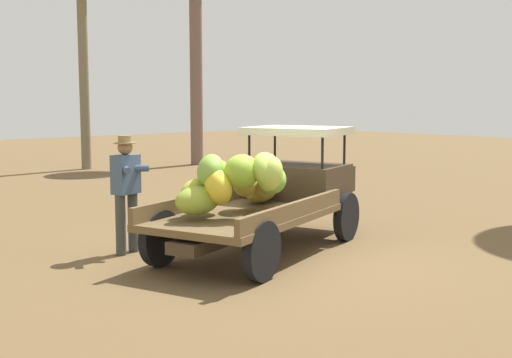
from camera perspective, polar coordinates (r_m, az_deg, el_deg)
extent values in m
plane|color=brown|center=(9.86, 2.29, -6.50)|extent=(60.00, 60.00, 0.00)
cube|color=#3D2F20|center=(9.87, 0.29, -3.87)|extent=(3.93, 1.72, 0.16)
cylinder|color=black|center=(11.51, 0.37, -2.56)|extent=(0.78, 0.39, 0.78)
cylinder|color=black|center=(10.83, 7.78, -3.24)|extent=(0.78, 0.39, 0.78)
cylinder|color=black|center=(9.21, -8.24, -5.04)|extent=(0.78, 0.39, 0.78)
cylinder|color=black|center=(8.35, 0.51, -6.23)|extent=(0.78, 0.39, 0.78)
cube|color=brown|center=(9.45, -1.05, -3.24)|extent=(3.40, 2.60, 0.10)
cube|color=brown|center=(9.86, -5.06, -1.91)|extent=(2.86, 1.05, 0.22)
cube|color=brown|center=(9.05, 3.30, -2.69)|extent=(2.86, 1.05, 0.22)
cube|color=#3D2F20|center=(10.88, 3.53, -0.18)|extent=(1.53, 1.80, 0.55)
cube|color=#3D2F20|center=(11.70, 5.48, 0.03)|extent=(1.01, 1.23, 0.44)
cylinder|color=black|center=(11.51, 1.63, 2.98)|extent=(0.04, 0.04, 0.55)
cylinder|color=black|center=(10.97, 7.60, 2.72)|extent=(0.04, 0.04, 0.55)
cylinder|color=black|center=(10.75, -0.58, 2.69)|extent=(0.04, 0.04, 0.55)
cylinder|color=black|center=(10.16, 5.73, 2.41)|extent=(0.04, 0.04, 0.55)
cube|color=beige|center=(10.81, 3.56, 4.17)|extent=(1.65, 1.83, 0.12)
ellipsoid|color=gold|center=(10.25, 0.36, -0.84)|extent=(0.71, 0.61, 0.45)
ellipsoid|color=#8CB330|center=(8.93, -1.22, 0.65)|extent=(0.78, 0.80, 0.61)
ellipsoid|color=gold|center=(9.57, -0.97, -0.37)|extent=(0.70, 0.74, 0.42)
ellipsoid|color=#83B040|center=(9.01, -3.95, 0.75)|extent=(0.78, 0.81, 0.53)
ellipsoid|color=#98AD38|center=(8.86, -5.04, -1.85)|extent=(0.69, 0.55, 0.52)
ellipsoid|color=gold|center=(9.17, -4.74, -1.16)|extent=(0.65, 0.43, 0.47)
ellipsoid|color=#AFC94C|center=(8.93, 1.22, 0.47)|extent=(0.63, 0.65, 0.53)
ellipsoid|color=#97BB36|center=(9.40, -3.41, 0.38)|extent=(0.71, 0.66, 0.57)
ellipsoid|color=tan|center=(9.78, 0.74, -0.12)|extent=(0.51, 0.67, 0.65)
ellipsoid|color=#A7C645|center=(9.00, 1.02, 0.74)|extent=(0.83, 0.78, 0.61)
ellipsoid|color=#82C33D|center=(9.44, 1.44, -0.06)|extent=(0.70, 0.71, 0.47)
ellipsoid|color=yellow|center=(8.86, -3.26, -0.66)|extent=(0.71, 0.72, 0.58)
cylinder|color=#414341|center=(10.12, -10.52, -3.67)|extent=(0.15, 0.15, 0.90)
cylinder|color=#414341|center=(9.93, -11.55, -3.89)|extent=(0.15, 0.15, 0.90)
cube|color=#445977|center=(9.91, -11.13, 0.40)|extent=(0.45, 0.34, 0.57)
cylinder|color=#445977|center=(9.91, -10.32, 0.91)|extent=(0.38, 0.31, 0.10)
cylinder|color=#445977|center=(9.76, -11.12, 0.81)|extent=(0.24, 0.41, 0.10)
sphere|color=#966D4A|center=(9.88, -11.18, 2.68)|extent=(0.22, 0.22, 0.22)
cylinder|color=#91774D|center=(9.87, -11.19, 3.06)|extent=(0.34, 0.34, 0.02)
cylinder|color=#91774D|center=(9.87, -11.20, 3.41)|extent=(0.20, 0.20, 0.10)
ellipsoid|color=gold|center=(11.29, -8.89, -4.10)|extent=(0.61, 0.53, 0.31)
cylinder|color=#726750|center=(22.23, -14.58, 8.70)|extent=(0.31, 0.31, 6.11)
cylinder|color=#70584E|center=(23.10, -5.17, 9.44)|extent=(0.43, 0.43, 6.61)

